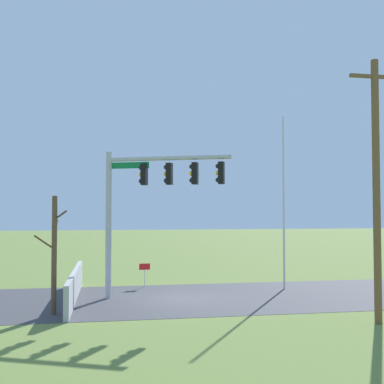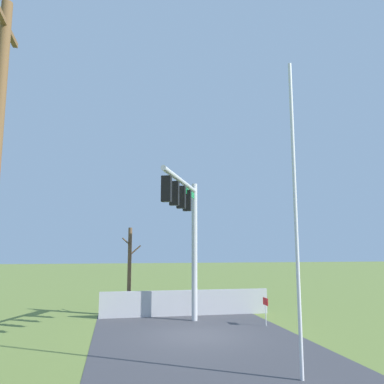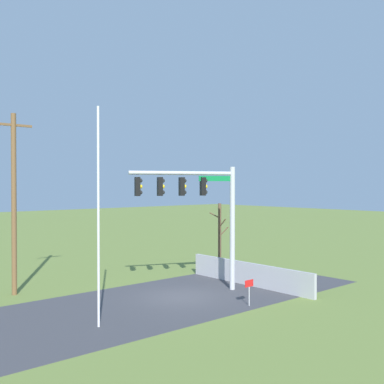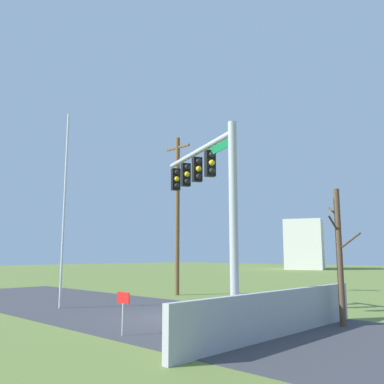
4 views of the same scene
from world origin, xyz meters
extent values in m
plane|color=olive|center=(0.00, 0.00, 0.00)|extent=(160.00, 160.00, 0.00)
cube|color=#3D3D42|center=(-4.00, 0.00, 0.01)|extent=(28.00, 8.00, 0.01)
cube|color=#B7B5AD|center=(4.12, -0.58, 0.00)|extent=(6.00, 6.00, 0.01)
cube|color=#A8A8AD|center=(4.59, -0.45, 0.64)|extent=(0.20, 8.77, 1.28)
cylinder|color=#B2B5BA|center=(3.12, -0.58, 3.31)|extent=(0.28, 0.28, 6.62)
cylinder|color=#B2B5BA|center=(0.53, 0.52, 6.27)|extent=(5.26, 2.39, 0.20)
cube|color=#0F7238|center=(2.19, -0.18, 5.99)|extent=(1.67, 0.73, 0.28)
cube|color=black|center=(1.57, 0.08, 5.57)|extent=(0.36, 0.43, 0.96)
sphere|color=black|center=(1.71, 0.02, 5.87)|extent=(0.22, 0.22, 0.22)
sphere|color=yellow|center=(1.71, 0.02, 5.57)|extent=(0.22, 0.22, 0.22)
sphere|color=black|center=(1.71, 0.02, 5.27)|extent=(0.22, 0.22, 0.22)
cube|color=black|center=(0.50, 0.54, 5.57)|extent=(0.36, 0.43, 0.96)
sphere|color=black|center=(0.63, 0.48, 5.87)|extent=(0.22, 0.22, 0.22)
sphere|color=yellow|center=(0.63, 0.48, 5.57)|extent=(0.22, 0.22, 0.22)
sphere|color=black|center=(0.63, 0.48, 5.27)|extent=(0.22, 0.22, 0.22)
cube|color=black|center=(-0.57, 0.99, 5.57)|extent=(0.36, 0.43, 0.96)
sphere|color=black|center=(-0.44, 0.93, 5.87)|extent=(0.22, 0.22, 0.22)
sphere|color=yellow|center=(-0.44, 0.93, 5.57)|extent=(0.22, 0.22, 0.22)
sphere|color=black|center=(-0.44, 0.93, 5.27)|extent=(0.22, 0.22, 0.22)
cube|color=black|center=(-1.65, 1.45, 5.57)|extent=(0.36, 0.43, 0.96)
sphere|color=black|center=(-1.51, 1.39, 5.87)|extent=(0.22, 0.22, 0.22)
sphere|color=yellow|center=(-1.51, 1.39, 5.57)|extent=(0.22, 0.22, 0.22)
sphere|color=black|center=(-1.51, 1.39, 5.27)|extent=(0.22, 0.22, 0.22)
cylinder|color=silver|center=(-5.63, -1.64, 4.39)|extent=(0.10, 0.10, 8.77)
cylinder|color=brown|center=(-6.18, 5.97, 4.66)|extent=(0.26, 0.26, 9.32)
cube|color=brown|center=(-6.18, 5.97, 8.72)|extent=(1.90, 0.12, 0.12)
cylinder|color=brown|center=(5.17, 2.47, 2.26)|extent=(0.20, 0.20, 4.51)
cylinder|color=brown|center=(5.54, 2.47, 2.74)|extent=(0.78, 0.07, 0.57)
cylinder|color=brown|center=(4.93, 2.67, 3.77)|extent=(0.54, 0.47, 0.39)
cylinder|color=brown|center=(5.14, 2.19, 3.32)|extent=(0.12, 0.61, 0.55)
cylinder|color=silver|center=(1.27, -3.45, 0.45)|extent=(0.04, 0.04, 0.90)
cube|color=red|center=(1.27, -3.45, 1.06)|extent=(0.56, 0.02, 0.32)
camera|label=1|loc=(3.14, 21.41, 3.92)|focal=44.68mm
camera|label=2|loc=(-15.40, 3.22, 3.38)|focal=35.77mm
camera|label=3|loc=(-14.87, -17.88, 5.66)|focal=43.28mm
camera|label=4|loc=(11.17, -10.90, 2.30)|focal=38.42mm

